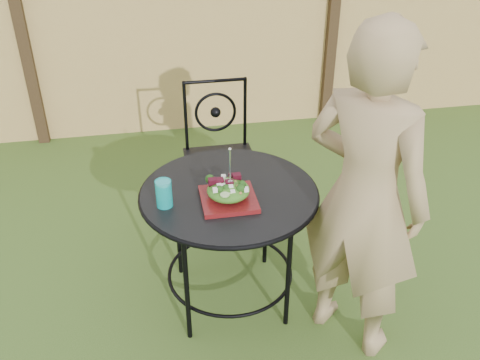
{
  "coord_description": "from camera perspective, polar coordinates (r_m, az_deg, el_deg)",
  "views": [
    {
      "loc": [
        -0.36,
        -2.35,
        2.19
      ],
      "look_at": [
        0.07,
        -0.03,
        0.75
      ],
      "focal_mm": 40.0,
      "sensor_mm": 36.0,
      "label": 1
    }
  ],
  "objects": [
    {
      "name": "patio_chair",
      "position": [
        3.54,
        -2.19,
        3.03
      ],
      "size": [
        0.46,
        0.46,
        0.95
      ],
      "color": "black",
      "rests_on": "ground"
    },
    {
      "name": "diner",
      "position": [
        2.51,
        13.11,
        -1.96
      ],
      "size": [
        0.71,
        0.73,
        1.69
      ],
      "primitive_type": "imported",
      "rotation": [
        0.0,
        0.0,
        2.27
      ],
      "color": "#9E825A",
      "rests_on": "ground"
    },
    {
      "name": "salad",
      "position": [
        2.61,
        -1.25,
        -1.09
      ],
      "size": [
        0.21,
        0.21,
        0.08
      ],
      "primitive_type": "ellipsoid",
      "color": "#235614",
      "rests_on": "salad_plate"
    },
    {
      "name": "fence",
      "position": [
        4.72,
        -5.97,
        16.07
      ],
      "size": [
        8.0,
        0.12,
        1.9
      ],
      "color": "#EBC674",
      "rests_on": "ground"
    },
    {
      "name": "fork",
      "position": [
        2.54,
        -1.06,
        1.4
      ],
      "size": [
        0.01,
        0.01,
        0.18
      ],
      "primitive_type": "cylinder",
      "color": "silver",
      "rests_on": "salad"
    },
    {
      "name": "ground",
      "position": [
        3.23,
        -1.3,
        -11.23
      ],
      "size": [
        60.0,
        60.0,
        0.0
      ],
      "primitive_type": "plane",
      "color": "#2B4516",
      "rests_on": "ground"
    },
    {
      "name": "patio_table",
      "position": [
        2.8,
        -1.15,
        -3.53
      ],
      "size": [
        0.92,
        0.92,
        0.72
      ],
      "color": "black",
      "rests_on": "ground"
    },
    {
      "name": "salad_plate",
      "position": [
        2.63,
        -1.24,
        -2.05
      ],
      "size": [
        0.27,
        0.27,
        0.02
      ],
      "primitive_type": "cube",
      "color": "#4C0A12",
      "rests_on": "patio_table"
    },
    {
      "name": "drinking_glass",
      "position": [
        2.6,
        -8.12,
        -1.43
      ],
      "size": [
        0.08,
        0.08,
        0.14
      ],
      "primitive_type": "cylinder",
      "color": "#0EA8A9",
      "rests_on": "patio_table"
    }
  ]
}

